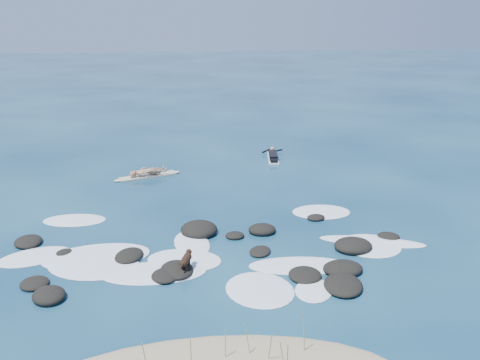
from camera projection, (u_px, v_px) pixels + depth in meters
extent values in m
plane|color=#0A2642|center=(203.00, 239.00, 19.41)|extent=(160.00, 160.00, 0.00)
cylinder|color=#779849|center=(283.00, 359.00, 11.95)|extent=(0.19, 0.09, 0.92)
cylinder|color=#779849|center=(225.00, 346.00, 12.47)|extent=(0.04, 0.08, 0.86)
cylinder|color=#779849|center=(248.00, 341.00, 12.59)|extent=(0.18, 0.04, 0.95)
cylinder|color=#779849|center=(304.00, 334.00, 12.74)|extent=(0.10, 0.05, 1.10)
cylinder|color=#779849|center=(287.00, 360.00, 11.92)|extent=(0.06, 0.20, 0.94)
cylinder|color=#779849|center=(270.00, 349.00, 12.33)|extent=(0.08, 0.22, 0.91)
ellipsoid|color=black|center=(64.00, 253.00, 18.32)|extent=(0.73, 0.79, 0.14)
ellipsoid|color=black|center=(235.00, 236.00, 19.59)|extent=(0.72, 0.66, 0.24)
ellipsoid|color=black|center=(353.00, 246.00, 18.63)|extent=(1.55, 1.44, 0.46)
ellipsoid|color=black|center=(49.00, 296.00, 15.49)|extent=(1.34, 1.40, 0.41)
ellipsoid|color=black|center=(28.00, 242.00, 19.05)|extent=(1.17, 1.28, 0.31)
ellipsoid|color=black|center=(177.00, 270.00, 17.02)|extent=(1.24, 1.45, 0.34)
ellipsoid|color=black|center=(129.00, 256.00, 17.98)|extent=(1.24, 1.41, 0.33)
ellipsoid|color=black|center=(260.00, 251.00, 18.36)|extent=(1.06, 1.14, 0.20)
ellipsoid|color=black|center=(199.00, 230.00, 19.92)|extent=(1.71, 1.73, 0.56)
ellipsoid|color=black|center=(165.00, 276.00, 16.69)|extent=(0.92, 1.04, 0.27)
ellipsoid|color=black|center=(343.00, 285.00, 16.10)|extent=(1.51, 1.73, 0.34)
ellipsoid|color=black|center=(35.00, 283.00, 16.25)|extent=(1.00, 1.04, 0.25)
ellipsoid|color=black|center=(316.00, 218.00, 21.25)|extent=(0.88, 0.79, 0.22)
ellipsoid|color=black|center=(343.00, 269.00, 17.07)|extent=(1.45, 1.26, 0.39)
ellipsoid|color=black|center=(305.00, 275.00, 16.73)|extent=(1.16, 1.24, 0.28)
ellipsoid|color=black|center=(389.00, 236.00, 19.54)|extent=(0.99, 0.92, 0.23)
ellipsoid|color=black|center=(262.00, 230.00, 19.98)|extent=(1.06, 0.91, 0.42)
ellipsoid|color=white|center=(154.00, 273.00, 16.99)|extent=(3.38, 1.66, 0.12)
ellipsoid|color=white|center=(269.00, 289.00, 16.01)|extent=(1.54, 1.49, 0.12)
ellipsoid|color=white|center=(300.00, 266.00, 17.45)|extent=(3.46, 1.56, 0.12)
ellipsoid|color=white|center=(372.00, 242.00, 19.21)|extent=(3.89, 1.93, 0.12)
ellipsoid|color=white|center=(192.00, 243.00, 19.07)|extent=(1.58, 2.44, 0.12)
ellipsoid|color=white|center=(34.00, 257.00, 18.06)|extent=(2.77, 2.21, 0.12)
ellipsoid|color=white|center=(184.00, 260.00, 17.84)|extent=(2.86, 2.26, 0.12)
ellipsoid|color=white|center=(370.00, 246.00, 18.89)|extent=(2.63, 2.49, 0.12)
ellipsoid|color=white|center=(97.00, 256.00, 18.09)|extent=(3.86, 2.47, 0.12)
ellipsoid|color=white|center=(260.00, 290.00, 15.99)|extent=(2.74, 2.88, 0.12)
ellipsoid|color=white|center=(321.00, 212.00, 21.95)|extent=(2.48, 1.78, 0.12)
ellipsoid|color=white|center=(314.00, 290.00, 15.96)|extent=(1.56, 1.79, 0.12)
ellipsoid|color=white|center=(75.00, 220.00, 21.10)|extent=(2.56, 1.52, 0.12)
ellipsoid|color=white|center=(94.00, 264.00, 17.54)|extent=(3.47, 2.87, 0.12)
ellipsoid|color=white|center=(186.00, 271.00, 17.12)|extent=(1.10, 0.90, 0.12)
cube|color=beige|center=(148.00, 176.00, 26.36)|extent=(2.83, 1.55, 0.09)
ellipsoid|color=beige|center=(175.00, 172.00, 26.97)|extent=(0.64, 0.50, 0.10)
ellipsoid|color=beige|center=(120.00, 180.00, 25.75)|extent=(0.64, 0.50, 0.10)
imported|color=#AB7A5A|center=(147.00, 157.00, 26.06)|extent=(0.65, 0.78, 1.83)
cube|color=white|center=(273.00, 158.00, 29.41)|extent=(0.80, 2.44, 0.09)
ellipsoid|color=white|center=(272.00, 152.00, 30.55)|extent=(0.34, 0.55, 0.09)
cube|color=black|center=(273.00, 155.00, 29.36)|extent=(0.59, 1.51, 0.24)
sphere|color=tan|center=(272.00, 149.00, 30.13)|extent=(0.28, 0.28, 0.25)
cylinder|color=black|center=(267.00, 151.00, 30.33)|extent=(0.60, 0.27, 0.27)
cylinder|color=black|center=(277.00, 151.00, 30.33)|extent=(0.57, 0.38, 0.27)
cube|color=black|center=(274.00, 160.00, 28.60)|extent=(0.43, 0.64, 0.15)
cylinder|color=black|center=(186.00, 260.00, 16.88)|extent=(0.40, 0.58, 0.26)
sphere|color=black|center=(188.00, 257.00, 17.10)|extent=(0.33, 0.33, 0.27)
sphere|color=black|center=(183.00, 263.00, 16.66)|extent=(0.30, 0.30, 0.24)
sphere|color=black|center=(189.00, 252.00, 17.22)|extent=(0.24, 0.24, 0.19)
cone|color=black|center=(190.00, 251.00, 17.33)|extent=(0.13, 0.14, 0.10)
cone|color=black|center=(187.00, 250.00, 17.20)|extent=(0.10, 0.09, 0.09)
cone|color=black|center=(190.00, 250.00, 17.18)|extent=(0.10, 0.09, 0.09)
cylinder|color=black|center=(185.00, 265.00, 17.15)|extent=(0.08, 0.08, 0.35)
cylinder|color=black|center=(189.00, 265.00, 17.13)|extent=(0.08, 0.08, 0.35)
cylinder|color=black|center=(182.00, 270.00, 16.81)|extent=(0.08, 0.08, 0.35)
cylinder|color=black|center=(186.00, 271.00, 16.79)|extent=(0.08, 0.08, 0.35)
cylinder|color=black|center=(182.00, 264.00, 16.54)|extent=(0.12, 0.25, 0.15)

